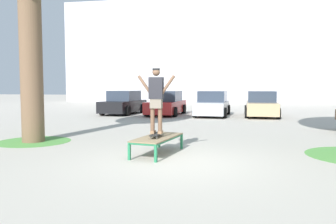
{
  "coord_description": "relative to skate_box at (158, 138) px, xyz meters",
  "views": [
    {
      "loc": [
        1.3,
        -7.78,
        1.78
      ],
      "look_at": [
        -0.59,
        2.33,
        1.0
      ],
      "focal_mm": 36.24,
      "sensor_mm": 36.0,
      "label": 1
    }
  ],
  "objects": [
    {
      "name": "ground_plane",
      "position": [
        0.59,
        -0.83,
        -0.41
      ],
      "size": [
        120.0,
        120.0,
        0.0
      ],
      "primitive_type": "plane",
      "color": "#B2AA9E"
    },
    {
      "name": "building_facade",
      "position": [
        -1.34,
        30.7,
        5.34
      ],
      "size": [
        32.09,
        4.0,
        11.52
      ],
      "primitive_type": "cube",
      "color": "silver",
      "rests_on": "ground"
    },
    {
      "name": "skate_box",
      "position": [
        0.0,
        0.0,
        0.0
      ],
      "size": [
        1.11,
        2.01,
        0.46
      ],
      "color": "#237A4C",
      "rests_on": "ground"
    },
    {
      "name": "skateboard",
      "position": [
        -0.01,
        -0.08,
        0.12
      ],
      "size": [
        0.2,
        0.8,
        0.09
      ],
      "color": "black",
      "rests_on": "skate_box"
    },
    {
      "name": "skater",
      "position": [
        -0.01,
        -0.08,
        1.12
      ],
      "size": [
        1.0,
        0.28,
        1.69
      ],
      "color": "brown",
      "rests_on": "skateboard"
    },
    {
      "name": "grass_patch_near_left",
      "position": [
        -4.37,
        1.24,
        -0.41
      ],
      "size": [
        2.34,
        2.34,
        0.01
      ],
      "primitive_type": "cylinder",
      "color": "#519342",
      "rests_on": "ground"
    },
    {
      "name": "car_black",
      "position": [
        -4.96,
        12.39,
        0.28
      ],
      "size": [
        2.21,
        4.34,
        1.5
      ],
      "color": "black",
      "rests_on": "ground"
    },
    {
      "name": "car_red",
      "position": [
        -2.09,
        12.11,
        0.28
      ],
      "size": [
        2.12,
        4.3,
        1.5
      ],
      "color": "red",
      "rests_on": "ground"
    },
    {
      "name": "car_silver",
      "position": [
        0.78,
        11.95,
        0.28
      ],
      "size": [
        2.13,
        4.3,
        1.5
      ],
      "color": "#B7BABF",
      "rests_on": "ground"
    },
    {
      "name": "car_tan",
      "position": [
        3.65,
        12.1,
        0.28
      ],
      "size": [
        2.03,
        4.25,
        1.5
      ],
      "color": "tan",
      "rests_on": "ground"
    }
  ]
}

